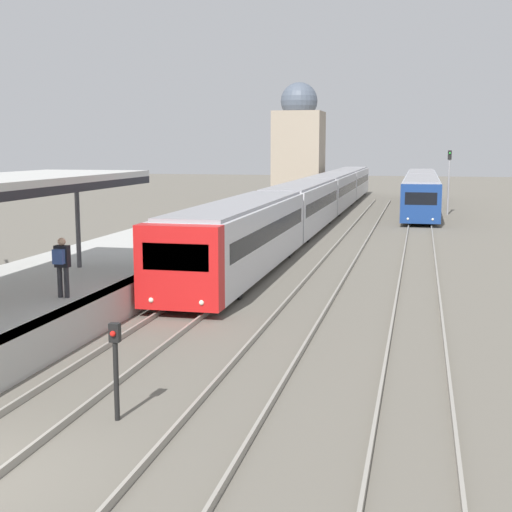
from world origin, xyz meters
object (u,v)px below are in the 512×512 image
object	(u,v)px
train_near	(318,197)
train_far	(421,189)
person_on_platform	(62,262)
signal_mast_far	(449,174)
signal_post_near	(116,361)

from	to	relation	value
train_near	train_far	distance (m)	13.38
train_near	train_far	bearing A→B (deg)	58.13
person_on_platform	signal_mast_far	xyz separation A→B (m)	(11.56, 38.63, 1.06)
person_on_platform	signal_mast_far	bearing A→B (deg)	73.34
person_on_platform	signal_post_near	size ratio (longest dim) A/B	0.88
train_near	signal_post_near	size ratio (longest dim) A/B	31.94
train_near	train_far	world-z (taller)	train_near
signal_mast_far	train_near	bearing A→B (deg)	-146.20
signal_post_near	signal_mast_far	size ratio (longest dim) A/B	0.39
train_far	signal_mast_far	size ratio (longest dim) A/B	6.12
person_on_platform	signal_mast_far	size ratio (longest dim) A/B	0.34
train_near	train_far	xyz separation A→B (m)	(7.07, 11.36, -0.03)
train_far	signal_post_near	bearing A→B (deg)	-96.37
person_on_platform	train_far	world-z (taller)	train_far
train_near	signal_mast_far	xyz separation A→B (m)	(9.08, 6.08, 1.43)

